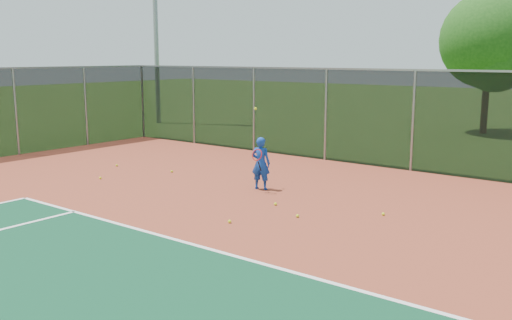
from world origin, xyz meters
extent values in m
cube|color=brown|center=(0.00, 2.00, 0.01)|extent=(30.00, 20.00, 0.02)
imported|color=#113DA3|center=(-5.08, 7.29, 0.70)|extent=(0.57, 0.46, 1.36)
cylinder|color=black|center=(-4.93, 7.04, 0.69)|extent=(0.03, 0.15, 0.27)
torus|color=#A51414|center=(-4.93, 6.94, 0.99)|extent=(0.30, 0.13, 0.29)
sphere|color=#D4F01B|center=(-5.33, 7.39, 2.09)|extent=(0.07, 0.07, 0.07)
sphere|color=#D4F01B|center=(-10.52, 6.98, 0.06)|extent=(0.07, 0.07, 0.07)
sphere|color=#D4F01B|center=(-3.82, 6.20, 0.06)|extent=(0.07, 0.07, 0.07)
sphere|color=#D4F01B|center=(-1.48, 6.94, 0.06)|extent=(0.07, 0.07, 0.07)
sphere|color=#D4F01B|center=(-3.73, 4.47, 0.06)|extent=(0.07, 0.07, 0.07)
sphere|color=#D4F01B|center=(-2.86, 5.68, 0.06)|extent=(0.07, 0.07, 0.07)
sphere|color=#D4F01B|center=(-8.48, 7.38, 0.06)|extent=(0.07, 0.07, 0.07)
sphere|color=#D4F01B|center=(-9.38, 5.50, 0.06)|extent=(0.07, 0.07, 0.07)
cylinder|color=gray|center=(-18.54, 16.10, 6.22)|extent=(0.24, 0.24, 12.45)
cylinder|color=#362513|center=(-3.90, 22.21, 1.20)|extent=(0.30, 0.30, 2.40)
sphere|color=#194612|center=(-3.90, 22.21, 4.13)|extent=(4.26, 4.26, 4.26)
sphere|color=#194612|center=(-3.50, 21.91, 3.33)|extent=(2.93, 2.93, 2.93)
camera|label=1|loc=(3.66, -4.14, 3.41)|focal=40.00mm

